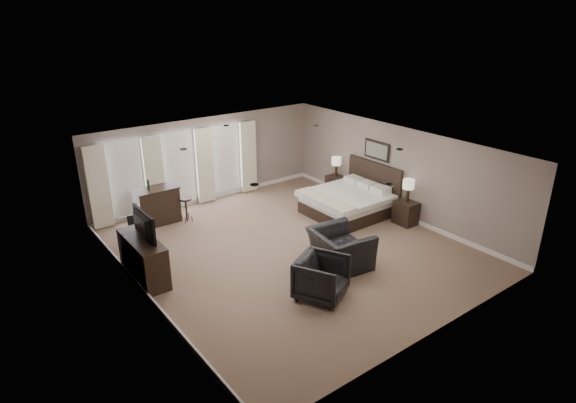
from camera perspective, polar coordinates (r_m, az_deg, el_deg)
room at (r=11.57m, az=0.39°, el=0.10°), size 7.60×8.60×2.64m
window_bay at (r=14.48m, az=-12.73°, el=3.71°), size 5.25×0.20×2.30m
bed at (r=13.89m, az=6.99°, el=1.09°), size 2.18×2.08×1.39m
nightstand_near at (r=13.74m, az=13.78°, el=-1.30°), size 0.49×0.60×0.65m
nightstand_far at (r=15.59m, az=5.65°, el=1.96°), size 0.45×0.55×0.60m
lamp_near at (r=13.51m, az=14.03°, el=1.24°), size 0.32×0.32×0.65m
lamp_far at (r=15.39m, az=5.74°, el=4.13°), size 0.31×0.31×0.63m
wall_art at (r=14.33m, az=10.46°, el=5.99°), size 0.04×0.96×0.56m
dresser at (r=11.12m, az=-16.75°, el=-6.50°), size 0.54×1.67×0.97m
tv at (r=10.87m, az=-17.07°, el=-3.92°), size 0.63×1.10×0.14m
armchair_near at (r=11.19m, az=6.24°, el=-4.87°), size 1.03×1.43×1.16m
armchair_far at (r=10.02m, az=4.00°, el=-8.78°), size 1.27×1.24×0.99m
bar_counter at (r=13.80m, az=-15.23°, el=-0.47°), size 1.19×0.62×1.04m
bar_stool_left at (r=13.77m, az=-15.52°, el=-1.12°), size 0.42×0.42×0.79m
bar_stool_right at (r=13.78m, az=-11.96°, el=-0.96°), size 0.42×0.42×0.70m
desk_chair at (r=12.55m, az=-17.45°, el=-3.15°), size 0.61×0.61×0.99m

